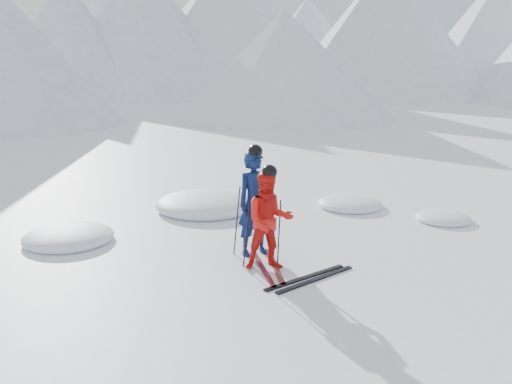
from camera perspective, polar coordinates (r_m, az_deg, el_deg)
ground at (r=10.72m, az=7.92°, el=-5.37°), size 160.00×160.00×0.00m
mountain_range at (r=44.99m, az=-15.55°, el=17.26°), size 106.15×62.94×15.53m
skier_blue at (r=9.77m, az=-0.07°, el=-1.20°), size 0.71×0.47×1.93m
skier_red at (r=9.11m, az=1.39°, el=-3.04°), size 1.00×0.90×1.70m
pole_blue_left at (r=9.84m, az=-2.03°, el=-3.04°), size 0.13×0.09×1.28m
pole_blue_right at (r=10.19m, az=0.43°, el=-2.45°), size 0.13×0.08×1.28m
pole_red_left at (r=9.26m, az=-1.02°, el=-4.61°), size 0.11×0.09×1.13m
pole_red_right at (r=9.47m, az=2.45°, el=-4.20°), size 0.11×0.08×1.13m
ski_worn_left at (r=9.33m, az=0.73°, el=-8.07°), size 0.64×1.64×0.03m
ski_worn_right at (r=9.45m, az=1.99°, el=-7.79°), size 0.75×1.60×0.03m
ski_loose_a at (r=9.00m, az=5.21°, el=-8.95°), size 1.70×0.31×0.03m
ski_loose_b at (r=8.95m, az=6.30°, el=-9.13°), size 1.69×0.37×0.03m
snow_lumps at (r=12.54m, az=-3.84°, el=-2.45°), size 9.00×5.40×0.53m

